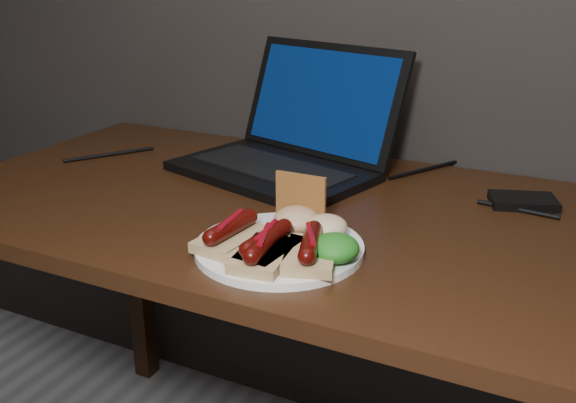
# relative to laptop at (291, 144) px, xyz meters

# --- Properties ---
(desk) EXTENTS (1.40, 0.70, 0.75)m
(desk) POSITION_rel_laptop_xyz_m (0.12, -0.18, -0.14)
(desk) COLOR #321B0C
(desk) RESTS_ON ground
(laptop) EXTENTS (0.46, 0.42, 0.25)m
(laptop) POSITION_rel_laptop_xyz_m (0.00, 0.00, 0.00)
(laptop) COLOR black
(laptop) RESTS_ON desk
(hard_drive) EXTENTS (0.13, 0.10, 0.02)m
(hard_drive) POSITION_rel_laptop_xyz_m (0.46, -0.01, -0.05)
(hard_drive) COLOR black
(hard_drive) RESTS_ON desk
(desk_cables) EXTENTS (0.99, 0.41, 0.01)m
(desk_cables) POSITION_rel_laptop_xyz_m (0.08, -0.03, -0.05)
(desk_cables) COLOR black
(desk_cables) RESTS_ON desk
(plate) EXTENTS (0.31, 0.31, 0.01)m
(plate) POSITION_rel_laptop_xyz_m (0.16, -0.37, -0.05)
(plate) COLOR white
(plate) RESTS_ON desk
(bread_sausage_left) EXTENTS (0.08, 0.12, 0.04)m
(bread_sausage_left) POSITION_rel_laptop_xyz_m (0.10, -0.40, -0.03)
(bread_sausage_left) COLOR tan
(bread_sausage_left) RESTS_ON plate
(bread_sausage_center) EXTENTS (0.08, 0.12, 0.04)m
(bread_sausage_center) POSITION_rel_laptop_xyz_m (0.16, -0.41, -0.03)
(bread_sausage_center) COLOR tan
(bread_sausage_center) RESTS_ON plate
(bread_sausage_right) EXTENTS (0.10, 0.13, 0.04)m
(bread_sausage_right) POSITION_rel_laptop_xyz_m (0.22, -0.40, -0.03)
(bread_sausage_right) COLOR tan
(bread_sausage_right) RESTS_ON plate
(bread_sausage_extra) EXTENTS (0.08, 0.12, 0.04)m
(bread_sausage_extra) POSITION_rel_laptop_xyz_m (0.17, -0.43, -0.03)
(bread_sausage_extra) COLOR tan
(bread_sausage_extra) RESTS_ON plate
(crispbread) EXTENTS (0.08, 0.01, 0.08)m
(crispbread) POSITION_rel_laptop_xyz_m (0.16, -0.29, -0.00)
(crispbread) COLOR #A8682E
(crispbread) RESTS_ON plate
(salad_greens) EXTENTS (0.07, 0.07, 0.04)m
(salad_greens) POSITION_rel_laptop_xyz_m (0.26, -0.38, -0.02)
(salad_greens) COLOR #124F0F
(salad_greens) RESTS_ON plate
(salsa_mound) EXTENTS (0.07, 0.07, 0.04)m
(salsa_mound) POSITION_rel_laptop_xyz_m (0.16, -0.32, -0.02)
(salsa_mound) COLOR maroon
(salsa_mound) RESTS_ON plate
(coleslaw_mound) EXTENTS (0.06, 0.06, 0.04)m
(coleslaw_mound) POSITION_rel_laptop_xyz_m (0.21, -0.32, -0.03)
(coleslaw_mound) COLOR beige
(coleslaw_mound) RESTS_ON plate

